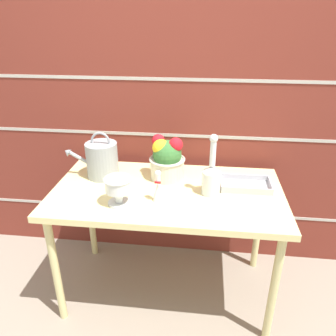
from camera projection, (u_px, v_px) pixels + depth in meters
ground_plane at (167, 288)px, 2.16m from camera, size 12.00×12.00×0.00m
brick_wall at (176, 107)px, 2.11m from camera, size 3.60×0.08×2.20m
patio_table at (167, 201)px, 1.88m from camera, size 1.30×0.70×0.74m
watering_can at (102, 160)px, 1.96m from camera, size 0.33×0.19×0.28m
crystal_pedestal_bowl at (118, 187)px, 1.67m from camera, size 0.14×0.14×0.15m
flower_planter at (167, 159)px, 1.94m from camera, size 0.22×0.22×0.26m
glass_decanter at (211, 176)px, 1.76m from camera, size 0.10×0.10×0.35m
figurine_vase at (158, 189)px, 1.71m from camera, size 0.06×0.06×0.18m
wire_tray at (245, 185)px, 1.87m from camera, size 0.29×0.17×0.04m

